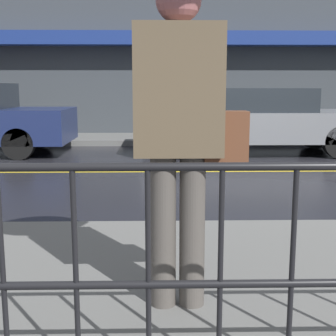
# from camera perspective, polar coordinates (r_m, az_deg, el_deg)

# --- Properties ---
(ground_plane) EXTENTS (80.00, 80.00, 0.00)m
(ground_plane) POSITION_cam_1_polar(r_m,az_deg,el_deg) (7.90, 11.98, -0.36)
(ground_plane) COLOR black
(sidewalk_far) EXTENTS (28.00, 1.87, 0.13)m
(sidewalk_far) POSITION_cam_1_polar(r_m,az_deg,el_deg) (12.01, 7.42, 3.56)
(sidewalk_far) COLOR #60605E
(sidewalk_far) RESTS_ON ground_plane
(lane_marking) EXTENTS (25.20, 0.12, 0.01)m
(lane_marking) POSITION_cam_1_polar(r_m,az_deg,el_deg) (7.90, 11.98, -0.33)
(lane_marking) COLOR gold
(lane_marking) RESTS_ON ground_plane
(building_storefront) EXTENTS (28.00, 0.85, 5.45)m
(building_storefront) POSITION_cam_1_polar(r_m,az_deg,el_deg) (13.06, 6.98, 15.74)
(building_storefront) COLOR #383D42
(building_storefront) RESTS_ON ground_plane
(pedestrian) EXTENTS (0.96, 0.96, 2.22)m
(pedestrian) POSITION_cam_1_polar(r_m,az_deg,el_deg) (2.59, 1.44, 18.70)
(pedestrian) COLOR #4C4742
(pedestrian) RESTS_ON sidewalk_near
(car_grey) EXTENTS (4.75, 1.73, 1.34)m
(car_grey) POSITION_cam_1_polar(r_m,az_deg,el_deg) (9.90, 10.46, 5.82)
(car_grey) COLOR slate
(car_grey) RESTS_ON ground_plane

